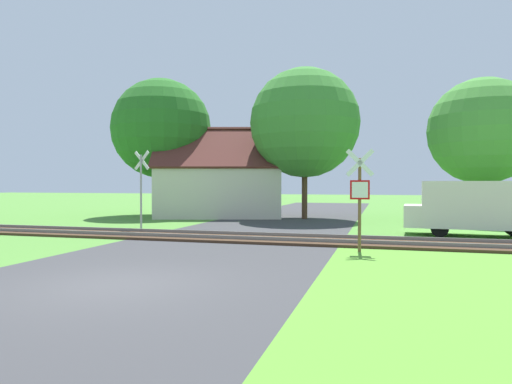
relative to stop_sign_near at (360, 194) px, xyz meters
name	(u,v)px	position (x,y,z in m)	size (l,w,h in m)	color
ground_plane	(115,286)	(-4.71, -6.18, -1.83)	(160.00, 160.00, 0.00)	#4C8433
road_asphalt	(160,268)	(-4.71, -4.18, -1.82)	(7.96, 80.00, 0.01)	#38383A
grass_verge	(510,353)	(2.26, -8.18, -1.82)	(6.00, 20.00, 0.01)	#54912D
rail_track	(236,238)	(-4.71, 2.05, -1.77)	(60.00, 2.60, 0.22)	#422D1E
stop_sign_near	(360,194)	(0.00, 0.00, 0.00)	(0.87, 0.19, 3.22)	brown
crossing_sign_far	(141,185)	(-9.81, 3.82, 0.26)	(0.86, 0.24, 3.62)	#9E9EA5
house	(221,189)	(-9.61, 13.70, -0.02)	(9.51, 8.44, 5.85)	beige
tree_center	(305,123)	(-3.89, 12.82, 3.97)	(6.61, 6.61, 9.11)	#513823
tree_left	(161,129)	(-13.70, 13.32, 4.00)	(6.65, 6.65, 9.16)	#513823
tree_far	(482,131)	(6.04, 13.46, 3.24)	(5.93, 5.93, 8.04)	#513823
mail_truck	(472,206)	(4.19, 5.60, -0.59)	(5.01, 2.18, 2.24)	silver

